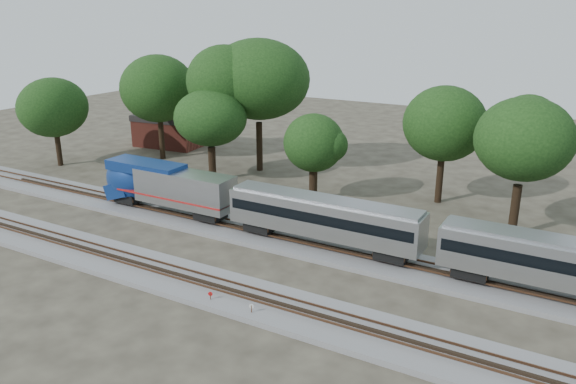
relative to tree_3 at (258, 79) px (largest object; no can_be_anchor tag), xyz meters
name	(u,v)px	position (x,y,z in m)	size (l,w,h in m)	color
ground	(232,266)	(12.62, -24.00, -11.07)	(160.00, 160.00, 0.00)	#383328
track_far	(272,237)	(12.62, -18.00, -10.87)	(160.00, 5.00, 0.73)	slate
track_near	(200,284)	(12.62, -28.00, -10.87)	(160.00, 5.00, 0.73)	slate
switch_stand_red	(210,297)	(14.82, -29.67, -10.46)	(0.29, 0.14, 0.96)	#512D19
switch_stand_white	(252,309)	(18.15, -29.73, -10.42)	(0.31, 0.16, 1.02)	#512D19
switch_lever	(288,324)	(20.69, -29.46, -10.92)	(0.50, 0.30, 0.30)	#512D19
brick_building	(171,130)	(-18.26, 4.99, -8.78)	(10.09, 7.58, 4.55)	maroon
tree_0	(53,108)	(-23.30, -10.60, -3.71)	(7.50, 7.50, 10.58)	black
tree_1	(158,89)	(-14.24, -1.58, -1.84)	(9.39, 9.39, 13.24)	black
tree_2	(210,118)	(-2.51, -6.25, -3.78)	(7.43, 7.43, 10.48)	black
tree_3	(258,79)	(0.00, 0.00, 0.00)	(11.26, 11.26, 15.88)	black
tree_4	(314,143)	(10.90, -6.88, -5.01)	(6.19, 6.19, 8.73)	black
tree_5	(444,124)	(22.40, -1.11, -2.91)	(8.32, 8.32, 11.73)	black
tree_6	(524,139)	(30.49, -6.84, -2.43)	(8.79, 8.79, 12.40)	black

